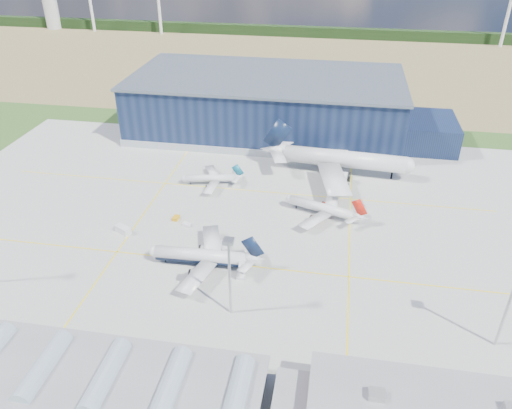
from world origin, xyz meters
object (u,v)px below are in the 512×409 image
(light_mast_center, at_px, (229,265))
(airliner_navy, at_px, (200,250))
(gse_tug_b, at_px, (176,218))
(airliner_red, at_px, (322,203))
(car_b, at_px, (249,369))
(light_mast_east, at_px, (511,295))
(gse_van_b, at_px, (223,248))
(airstair, at_px, (242,269))
(car_a, at_px, (373,386))
(hangar, at_px, (273,107))
(airliner_regional, at_px, (210,175))
(gse_cart_b, at_px, (186,225))
(gse_van_a, at_px, (123,230))
(airliner_widebody, at_px, (344,151))

(light_mast_center, xyz_separation_m, airliner_navy, (-12.78, 18.00, -9.75))
(gse_tug_b, bearing_deg, light_mast_center, -48.35)
(airliner_red, distance_m, car_b, 71.15)
(light_mast_east, bearing_deg, gse_van_b, 160.33)
(airstair, height_order, car_a, airstair)
(light_mast_east, relative_size, gse_van_b, 4.46)
(light_mast_east, bearing_deg, hangar, 120.05)
(airliner_regional, distance_m, gse_cart_b, 30.10)
(airliner_regional, height_order, gse_cart_b, airliner_regional)
(airliner_red, distance_m, gse_tug_b, 49.47)
(light_mast_center, distance_m, gse_van_a, 53.82)
(hangar, distance_m, light_mast_center, 125.07)
(airstair, bearing_deg, light_mast_center, -97.78)
(gse_tug_b, bearing_deg, gse_van_a, -135.98)
(airliner_widebody, height_order, car_b, airliner_widebody)
(car_a, bearing_deg, gse_tug_b, 60.87)
(light_mast_center, xyz_separation_m, airliner_red, (20.11, 52.00, -10.59))
(car_a, bearing_deg, airliner_navy, 67.06)
(light_mast_east, bearing_deg, airliner_regional, 142.48)
(airliner_regional, bearing_deg, car_b, 97.48)
(airliner_navy, distance_m, gse_cart_b, 22.77)
(car_b, bearing_deg, gse_van_b, 32.57)
(gse_van_b, height_order, car_a, gse_van_b)
(gse_tug_b, xyz_separation_m, gse_van_a, (-14.30, -10.66, 0.61))
(light_mast_east, bearing_deg, airstair, 165.67)
(airliner_navy, distance_m, airstair, 13.27)
(car_b, bearing_deg, gse_cart_b, 41.73)
(airliner_red, xyz_separation_m, airliner_regional, (-43.00, 15.49, -0.89))
(gse_cart_b, bearing_deg, gse_van_b, -107.71)
(light_mast_east, bearing_deg, light_mast_center, 180.00)
(hangar, bearing_deg, gse_tug_b, -103.86)
(gse_van_a, bearing_deg, gse_cart_b, -40.31)
(light_mast_east, distance_m, airliner_regional, 111.41)
(airliner_red, bearing_deg, airliner_regional, -0.75)
(airstair, bearing_deg, gse_cart_b, 129.00)
(hangar, relative_size, light_mast_east, 6.30)
(light_mast_east, height_order, gse_van_b, light_mast_east)
(airliner_widebody, relative_size, airstair, 13.05)
(airliner_red, xyz_separation_m, gse_van_b, (-28.30, -25.84, -3.66))
(gse_tug_b, distance_m, car_a, 86.68)
(airliner_widebody, height_order, gse_van_b, airliner_widebody)
(airliner_widebody, height_order, car_a, airliner_widebody)
(airliner_navy, distance_m, gse_van_b, 10.39)
(light_mast_east, bearing_deg, gse_tug_b, 156.25)
(airliner_widebody, relative_size, gse_cart_b, 22.54)
(hangar, height_order, gse_cart_b, hangar)
(airstair, height_order, car_b, airstair)
(airliner_regional, relative_size, car_a, 6.84)
(hangar, bearing_deg, car_b, -83.89)
(airliner_regional, bearing_deg, airstair, 101.55)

